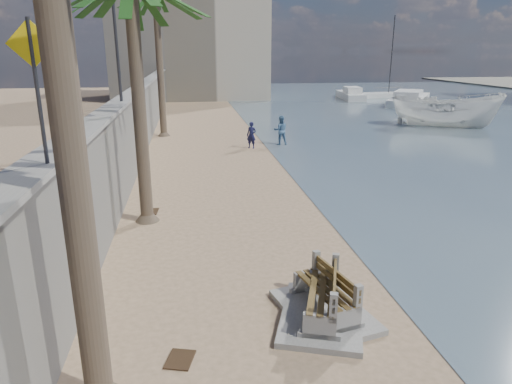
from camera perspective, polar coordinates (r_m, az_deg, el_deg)
ground_plane at (r=9.02m, az=10.36°, el=-20.56°), size 140.00×140.00×0.00m
seawall at (r=27.10m, az=-14.16°, el=8.74°), size 0.45×70.00×3.50m
wall_cap at (r=26.91m, az=-14.44°, el=12.53°), size 0.80×70.00×0.12m
end_building at (r=58.73m, az=-8.33°, el=18.48°), size 18.00×12.00×14.00m
bench_near at (r=10.19m, az=8.62°, el=-12.75°), size 2.11×2.66×0.99m
bench_far at (r=10.01m, az=8.23°, el=-13.22°), size 2.38×2.86×1.02m
pedestrian_sign at (r=8.58m, az=-25.91°, el=13.33°), size 0.78×0.07×2.40m
streetlight at (r=18.92m, az=-17.28°, el=19.98°), size 0.28×0.28×5.12m
person_a at (r=26.94m, az=-0.57°, el=7.36°), size 0.77×0.69×1.78m
person_b at (r=28.05m, az=3.09°, el=7.91°), size 0.97×0.76×1.96m
boat_cruiser at (r=37.68m, az=22.66°, el=9.55°), size 4.11×4.08×3.47m
yacht_near at (r=53.59m, az=18.61°, el=10.80°), size 8.98×11.39×1.50m
yacht_far at (r=57.00m, az=11.70°, el=11.66°), size 3.02×7.75×1.50m
sailboat_west at (r=60.26m, az=16.22°, el=11.58°), size 8.19×3.26×9.68m
debris_b at (r=9.12m, az=-9.47°, el=-19.94°), size 0.61×0.69×0.03m
debris_c at (r=16.71m, az=-13.10°, el=-2.39°), size 0.61×0.73×0.03m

